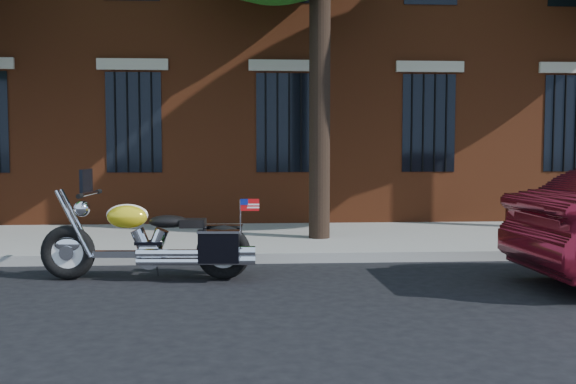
{
  "coord_description": "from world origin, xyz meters",
  "views": [
    {
      "loc": [
        -0.72,
        -8.0,
        1.71
      ],
      "look_at": [
        -0.17,
        0.8,
        1.09
      ],
      "focal_mm": 40.0,
      "sensor_mm": 36.0,
      "label": 1
    }
  ],
  "objects": [
    {
      "name": "curb",
      "position": [
        0.0,
        1.38,
        0.07
      ],
      "size": [
        40.0,
        0.16,
        0.15
      ],
      "primitive_type": "cube",
      "color": "gray",
      "rests_on": "ground"
    },
    {
      "name": "ground",
      "position": [
        0.0,
        0.0,
        0.0
      ],
      "size": [
        120.0,
        120.0,
        0.0
      ],
      "primitive_type": "plane",
      "color": "black",
      "rests_on": "ground"
    },
    {
      "name": "sidewalk",
      "position": [
        0.0,
        3.26,
        0.07
      ],
      "size": [
        40.0,
        3.6,
        0.15
      ],
      "primitive_type": "cube",
      "color": "gray",
      "rests_on": "ground"
    },
    {
      "name": "motorcycle",
      "position": [
        -1.89,
        0.24,
        0.48
      ],
      "size": [
        2.8,
        0.87,
        1.42
      ],
      "rotation": [
        0.0,
        0.0,
        -0.06
      ],
      "color": "black",
      "rests_on": "ground"
    }
  ]
}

